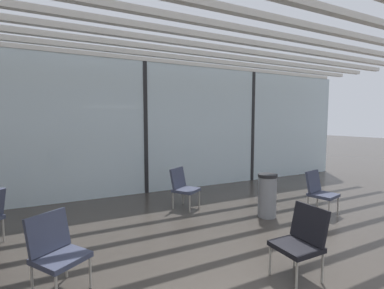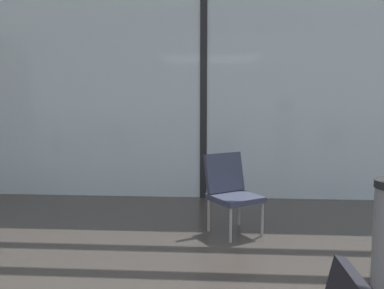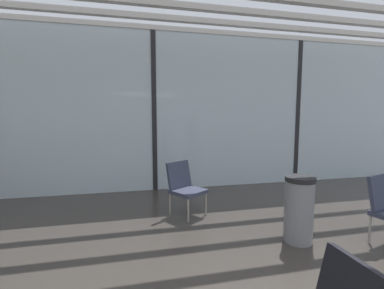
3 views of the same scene
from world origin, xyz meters
name	(u,v)px [view 1 (image 1 of 3)]	position (x,y,z in m)	size (l,w,h in m)	color
glass_curtain_wall	(145,128)	(0.00, 5.20, 1.71)	(14.00, 0.08, 3.43)	silver
window_mullion_1	(145,128)	(0.00, 5.20, 1.71)	(0.10, 0.12, 3.43)	black
window_mullion_2	(252,127)	(3.50, 5.20, 1.71)	(0.10, 0.12, 3.43)	black
ceiling_slats	(208,14)	(0.00, 1.90, 3.48)	(13.72, 6.72, 0.10)	beige
parked_airplane	(130,122)	(0.55, 9.24, 1.87)	(10.72, 3.74, 3.74)	silver
lounge_chair_0	(302,238)	(0.55, 0.54, 0.49)	(0.53, 0.48, 0.87)	black
lounge_chair_3	(183,185)	(0.36, 3.63, 0.49)	(0.69, 0.70, 0.87)	#33384C
lounge_chair_4	(319,190)	(2.73, 2.04, 0.49)	(0.59, 0.63, 0.87)	#33384C
lounge_chair_5	(56,248)	(-2.13, 1.56, 0.49)	(0.69, 0.70, 0.87)	#33384C
trash_bin	(267,195)	(1.63, 2.35, 0.43)	(0.38, 0.38, 0.86)	slate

